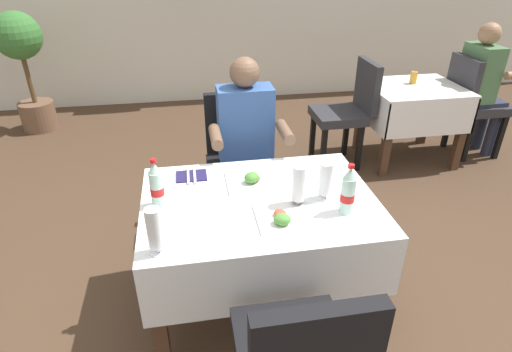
{
  "coord_description": "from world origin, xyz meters",
  "views": [
    {
      "loc": [
        -0.24,
        -1.65,
        1.88
      ],
      "look_at": [
        0.09,
        0.23,
        0.8
      ],
      "focal_mm": 29.45,
      "sensor_mm": 36.0,
      "label": 1
    }
  ],
  "objects_px": {
    "plate_near_camera": "(282,218)",
    "beer_glass_middle": "(325,181)",
    "background_patron": "(482,84)",
    "beer_glass_right": "(299,185)",
    "background_chair_left": "(348,108)",
    "cola_bottle_secondary": "(348,192)",
    "background_table_tumbler": "(414,78)",
    "background_dining_table": "(412,107)",
    "beer_glass_left": "(155,231)",
    "napkin_cutlery_set": "(191,176)",
    "plate_far_diner": "(251,180)",
    "main_dining_table": "(259,225)",
    "background_chair_right": "(473,100)",
    "chair_far_diner_seat": "(238,157)",
    "potted_plant_corner": "(24,59)",
    "cola_bottle_primary": "(157,186)",
    "seated_diner_far": "(247,142)"
  },
  "relations": [
    {
      "from": "chair_far_diner_seat",
      "to": "background_table_tumbler",
      "type": "height_order",
      "value": "chair_far_diner_seat"
    },
    {
      "from": "potted_plant_corner",
      "to": "cola_bottle_secondary",
      "type": "bearing_deg",
      "value": -53.52
    },
    {
      "from": "plate_near_camera",
      "to": "napkin_cutlery_set",
      "type": "xyz_separation_m",
      "value": [
        -0.4,
        0.5,
        -0.01
      ]
    },
    {
      "from": "background_table_tumbler",
      "to": "plate_far_diner",
      "type": "bearing_deg",
      "value": -138.75
    },
    {
      "from": "plate_far_diner",
      "to": "seated_diner_far",
      "type": "bearing_deg",
      "value": 83.69
    },
    {
      "from": "main_dining_table",
      "to": "background_table_tumbler",
      "type": "distance_m",
      "value": 2.47
    },
    {
      "from": "chair_far_diner_seat",
      "to": "potted_plant_corner",
      "type": "relative_size",
      "value": 0.76
    },
    {
      "from": "plate_far_diner",
      "to": "cola_bottle_secondary",
      "type": "bearing_deg",
      "value": -40.73
    },
    {
      "from": "plate_near_camera",
      "to": "beer_glass_middle",
      "type": "relative_size",
      "value": 1.19
    },
    {
      "from": "chair_far_diner_seat",
      "to": "background_chair_left",
      "type": "bearing_deg",
      "value": 35.88
    },
    {
      "from": "background_table_tumbler",
      "to": "background_chair_left",
      "type": "bearing_deg",
      "value": -172.27
    },
    {
      "from": "main_dining_table",
      "to": "beer_glass_left",
      "type": "xyz_separation_m",
      "value": [
        -0.5,
        -0.34,
        0.28
      ]
    },
    {
      "from": "beer_glass_right",
      "to": "cola_bottle_primary",
      "type": "height_order",
      "value": "cola_bottle_primary"
    },
    {
      "from": "beer_glass_right",
      "to": "cola_bottle_secondary",
      "type": "xyz_separation_m",
      "value": [
        0.22,
        -0.1,
        -0.0
      ]
    },
    {
      "from": "plate_near_camera",
      "to": "cola_bottle_secondary",
      "type": "height_order",
      "value": "cola_bottle_secondary"
    },
    {
      "from": "main_dining_table",
      "to": "cola_bottle_secondary",
      "type": "height_order",
      "value": "cola_bottle_secondary"
    },
    {
      "from": "napkin_cutlery_set",
      "to": "cola_bottle_secondary",
      "type": "bearing_deg",
      "value": -33.45
    },
    {
      "from": "beer_glass_right",
      "to": "background_dining_table",
      "type": "xyz_separation_m",
      "value": [
        1.56,
        1.72,
        -0.31
      ]
    },
    {
      "from": "beer_glass_middle",
      "to": "background_patron",
      "type": "bearing_deg",
      "value": 38.93
    },
    {
      "from": "napkin_cutlery_set",
      "to": "chair_far_diner_seat",
      "type": "bearing_deg",
      "value": 57.91
    },
    {
      "from": "napkin_cutlery_set",
      "to": "background_table_tumbler",
      "type": "bearing_deg",
      "value": 34.31
    },
    {
      "from": "plate_far_diner",
      "to": "background_chair_left",
      "type": "xyz_separation_m",
      "value": [
        1.13,
        1.47,
        -0.19
      ]
    },
    {
      "from": "cola_bottle_primary",
      "to": "potted_plant_corner",
      "type": "bearing_deg",
      "value": 116.24
    },
    {
      "from": "background_table_tumbler",
      "to": "potted_plant_corner",
      "type": "height_order",
      "value": "potted_plant_corner"
    },
    {
      "from": "beer_glass_right",
      "to": "background_chair_left",
      "type": "relative_size",
      "value": 0.23
    },
    {
      "from": "plate_near_camera",
      "to": "beer_glass_left",
      "type": "height_order",
      "value": "beer_glass_left"
    },
    {
      "from": "main_dining_table",
      "to": "potted_plant_corner",
      "type": "relative_size",
      "value": 0.94
    },
    {
      "from": "seated_diner_far",
      "to": "beer_glass_middle",
      "type": "bearing_deg",
      "value": -69.96
    },
    {
      "from": "cola_bottle_secondary",
      "to": "background_chair_right",
      "type": "height_order",
      "value": "cola_bottle_secondary"
    },
    {
      "from": "beer_glass_left",
      "to": "background_dining_table",
      "type": "distance_m",
      "value": 3.01
    },
    {
      "from": "chair_far_diner_seat",
      "to": "beer_glass_middle",
      "type": "xyz_separation_m",
      "value": [
        0.33,
        -0.88,
        0.27
      ]
    },
    {
      "from": "plate_far_diner",
      "to": "background_patron",
      "type": "height_order",
      "value": "background_patron"
    },
    {
      "from": "beer_glass_right",
      "to": "background_dining_table",
      "type": "relative_size",
      "value": 0.26
    },
    {
      "from": "plate_far_diner",
      "to": "potted_plant_corner",
      "type": "xyz_separation_m",
      "value": [
        -1.97,
        2.86,
        0.05
      ]
    },
    {
      "from": "cola_bottle_primary",
      "to": "beer_glass_left",
      "type": "bearing_deg",
      "value": -89.34
    },
    {
      "from": "plate_near_camera",
      "to": "cola_bottle_secondary",
      "type": "distance_m",
      "value": 0.34
    },
    {
      "from": "main_dining_table",
      "to": "background_patron",
      "type": "xyz_separation_m",
      "value": [
        2.41,
        1.64,
        0.15
      ]
    },
    {
      "from": "potted_plant_corner",
      "to": "background_chair_left",
      "type": "bearing_deg",
      "value": -24.24
    },
    {
      "from": "seated_diner_far",
      "to": "background_table_tumbler",
      "type": "height_order",
      "value": "seated_diner_far"
    },
    {
      "from": "background_chair_right",
      "to": "background_patron",
      "type": "xyz_separation_m",
      "value": [
        0.05,
        0.0,
        0.16
      ]
    },
    {
      "from": "chair_far_diner_seat",
      "to": "background_dining_table",
      "type": "height_order",
      "value": "chair_far_diner_seat"
    },
    {
      "from": "napkin_cutlery_set",
      "to": "main_dining_table",
      "type": "bearing_deg",
      "value": -41.6
    },
    {
      "from": "beer_glass_right",
      "to": "background_chair_right",
      "type": "height_order",
      "value": "background_chair_right"
    },
    {
      "from": "seated_diner_far",
      "to": "beer_glass_middle",
      "type": "xyz_separation_m",
      "value": [
        0.28,
        -0.77,
        0.12
      ]
    },
    {
      "from": "cola_bottle_primary",
      "to": "background_chair_right",
      "type": "relative_size",
      "value": 0.27
    },
    {
      "from": "chair_far_diner_seat",
      "to": "cola_bottle_primary",
      "type": "bearing_deg",
      "value": -122.29
    },
    {
      "from": "seated_diner_far",
      "to": "background_patron",
      "type": "height_order",
      "value": "same"
    },
    {
      "from": "napkin_cutlery_set",
      "to": "background_chair_left",
      "type": "distance_m",
      "value": 1.98
    },
    {
      "from": "cola_bottle_secondary",
      "to": "background_table_tumbler",
      "type": "height_order",
      "value": "cola_bottle_secondary"
    },
    {
      "from": "beer_glass_left",
      "to": "plate_far_diner",
      "type": "bearing_deg",
      "value": 46.53
    }
  ]
}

